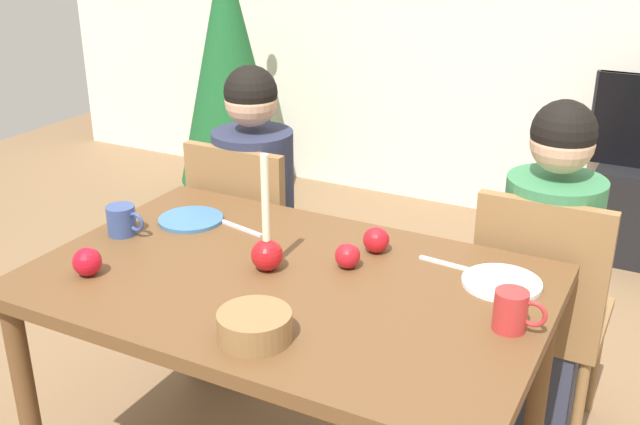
# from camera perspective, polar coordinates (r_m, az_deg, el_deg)

# --- Properties ---
(dining_table) EXTENTS (1.40, 0.90, 0.75)m
(dining_table) POSITION_cam_1_polar(r_m,az_deg,el_deg) (2.10, -2.55, -7.00)
(dining_table) COLOR brown
(dining_table) RESTS_ON ground
(chair_left) EXTENTS (0.40, 0.40, 0.90)m
(chair_left) POSITION_cam_1_polar(r_m,az_deg,el_deg) (2.87, -5.25, -2.06)
(chair_left) COLOR olive
(chair_left) RESTS_ON ground
(chair_right) EXTENTS (0.40, 0.40, 0.90)m
(chair_right) POSITION_cam_1_polar(r_m,az_deg,el_deg) (2.51, 16.38, -6.77)
(chair_right) COLOR olive
(chair_right) RESTS_ON ground
(person_left_child) EXTENTS (0.30, 0.30, 1.17)m
(person_left_child) POSITION_cam_1_polar(r_m,az_deg,el_deg) (2.87, -4.94, -0.78)
(person_left_child) COLOR #33384C
(person_left_child) RESTS_ON ground
(person_right_child) EXTENTS (0.30, 0.30, 1.17)m
(person_right_child) POSITION_cam_1_polar(r_m,az_deg,el_deg) (2.51, 16.68, -5.28)
(person_right_child) COLOR #33384C
(person_right_child) RESTS_ON ground
(christmas_tree) EXTENTS (0.63, 0.63, 1.60)m
(christmas_tree) POSITION_cam_1_polar(r_m,az_deg,el_deg) (4.44, -6.97, 11.05)
(christmas_tree) COLOR brown
(christmas_tree) RESTS_ON ground
(candle_centerpiece) EXTENTS (0.09, 0.09, 0.34)m
(candle_centerpiece) POSITION_cam_1_polar(r_m,az_deg,el_deg) (2.08, -4.07, -2.65)
(candle_centerpiece) COLOR red
(candle_centerpiece) RESTS_ON dining_table
(plate_left) EXTENTS (0.21, 0.21, 0.01)m
(plate_left) POSITION_cam_1_polar(r_m,az_deg,el_deg) (2.45, -9.80, -0.52)
(plate_left) COLOR teal
(plate_left) RESTS_ON dining_table
(plate_right) EXTENTS (0.21, 0.21, 0.01)m
(plate_right) POSITION_cam_1_polar(r_m,az_deg,el_deg) (2.08, 13.65, -5.21)
(plate_right) COLOR silver
(plate_right) RESTS_ON dining_table
(mug_left) EXTENTS (0.13, 0.09, 0.09)m
(mug_left) POSITION_cam_1_polar(r_m,az_deg,el_deg) (2.38, -14.81, -0.58)
(mug_left) COLOR #33477F
(mug_left) RESTS_ON dining_table
(mug_right) EXTENTS (0.13, 0.08, 0.10)m
(mug_right) POSITION_cam_1_polar(r_m,az_deg,el_deg) (1.85, 14.40, -7.25)
(mug_right) COLOR #B72D2D
(mug_right) RESTS_ON dining_table
(fork_left) EXTENTS (0.18, 0.05, 0.01)m
(fork_left) POSITION_cam_1_polar(r_m,az_deg,el_deg) (2.36, -6.03, -1.20)
(fork_left) COLOR silver
(fork_left) RESTS_ON dining_table
(fork_right) EXTENTS (0.18, 0.03, 0.01)m
(fork_right) POSITION_cam_1_polar(r_m,az_deg,el_deg) (2.15, 9.78, -3.92)
(fork_right) COLOR silver
(fork_right) RESTS_ON dining_table
(bowl_walnuts) EXTENTS (0.18, 0.18, 0.07)m
(bowl_walnuts) POSITION_cam_1_polar(r_m,az_deg,el_deg) (1.78, -4.99, -8.59)
(bowl_walnuts) COLOR olive
(bowl_walnuts) RESTS_ON dining_table
(apple_near_candle) EXTENTS (0.07, 0.07, 0.07)m
(apple_near_candle) POSITION_cam_1_polar(r_m,az_deg,el_deg) (2.10, 2.11, -3.31)
(apple_near_candle) COLOR red
(apple_near_candle) RESTS_ON dining_table
(apple_by_left_plate) EXTENTS (0.08, 0.08, 0.08)m
(apple_by_left_plate) POSITION_cam_1_polar(r_m,az_deg,el_deg) (2.19, 4.30, -2.08)
(apple_by_left_plate) COLOR red
(apple_by_left_plate) RESTS_ON dining_table
(apple_by_right_mug) EXTENTS (0.08, 0.08, 0.08)m
(apple_by_right_mug) POSITION_cam_1_polar(r_m,az_deg,el_deg) (2.15, -17.29, -3.60)
(apple_by_right_mug) COLOR red
(apple_by_right_mug) RESTS_ON dining_table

